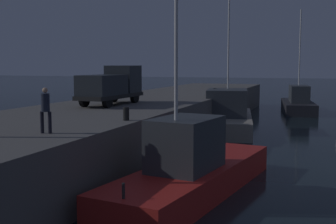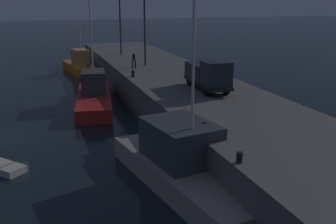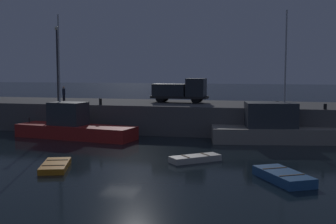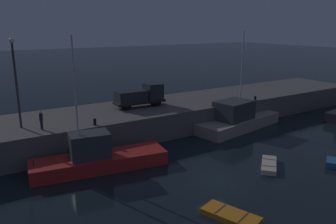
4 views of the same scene
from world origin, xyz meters
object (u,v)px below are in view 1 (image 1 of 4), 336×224
at_px(fishing_boat_blue, 227,116).
at_px(bollard_west, 215,92).
at_px(fishing_boat_white, 192,170).
at_px(utility_truck, 112,85).
at_px(fishing_boat_orange, 298,103).
at_px(bollard_central, 126,114).
at_px(bollard_east, 226,91).
at_px(dockworker, 45,107).

bearing_deg(fishing_boat_blue, bollard_west, 92.07).
distance_m(fishing_boat_white, utility_truck, 11.83).
bearing_deg(fishing_boat_orange, bollard_central, 169.88).
bearing_deg(bollard_east, dockworker, 176.67).
distance_m(dockworker, bollard_central, 4.70).
bearing_deg(dockworker, bollard_west, -3.79).
distance_m(fishing_boat_blue, bollard_west, 2.19).
relative_size(utility_truck, bollard_east, 12.09).
height_order(fishing_boat_white, bollard_central, fishing_boat_white).
height_order(utility_truck, bollard_west, utility_truck).
height_order(fishing_boat_white, bollard_east, fishing_boat_white).
bearing_deg(fishing_boat_white, bollard_central, 70.86).
bearing_deg(fishing_boat_orange, bollard_east, 155.72).
xyz_separation_m(utility_truck, dockworker, (-11.62, -3.10, -0.28)).
height_order(fishing_boat_blue, fishing_boat_orange, fishing_boat_orange).
bearing_deg(bollard_east, fishing_boat_blue, -166.04).
bearing_deg(fishing_boat_white, utility_truck, 43.12).
distance_m(fishing_boat_white, bollard_central, 4.26).
xyz_separation_m(fishing_boat_blue, bollard_east, (3.98, 0.99, 1.84)).
height_order(fishing_boat_white, dockworker, fishing_boat_white).
height_order(fishing_boat_orange, utility_truck, fishing_boat_orange).
distance_m(fishing_boat_blue, utility_truck, 11.49).
height_order(fishing_boat_orange, dockworker, fishing_boat_orange).
height_order(fishing_boat_orange, bollard_east, fishing_boat_orange).
bearing_deg(fishing_boat_orange, dockworker, 169.29).
relative_size(fishing_boat_white, bollard_east, 23.91).
xyz_separation_m(fishing_boat_white, utility_truck, (8.35, 7.82, 3.02)).
bearing_deg(fishing_boat_blue, bollard_east, 13.96).
xyz_separation_m(fishing_boat_blue, utility_truck, (-9.65, 5.56, 2.86)).
distance_m(fishing_boat_white, bollard_west, 18.38).
relative_size(utility_truck, dockworker, 3.43).
height_order(dockworker, bollard_west, dockworker).
bearing_deg(fishing_boat_blue, utility_truck, 150.04).
bearing_deg(utility_truck, fishing_boat_white, -136.88).
height_order(fishing_boat_blue, bollard_west, fishing_boat_blue).
relative_size(fishing_boat_orange, dockworker, 6.72).
relative_size(fishing_boat_white, dockworker, 6.78).
xyz_separation_m(dockworker, bollard_central, (4.49, -1.21, -0.67)).
bearing_deg(bollard_west, fishing_boat_white, -169.55).
distance_m(fishing_boat_orange, utility_truck, 28.35).
relative_size(fishing_boat_blue, fishing_boat_orange, 1.06).
xyz_separation_m(fishing_boat_orange, bollard_central, (-33.38, 5.96, 2.06)).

